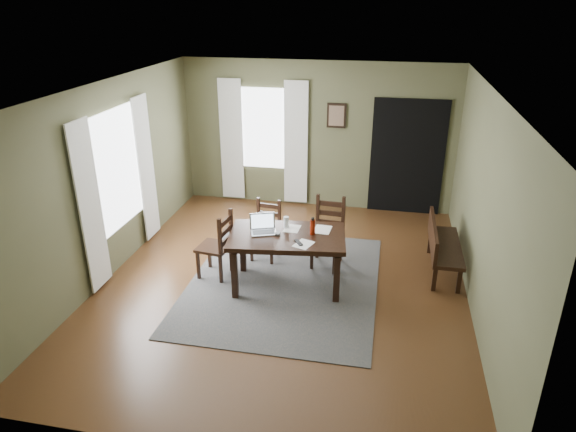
% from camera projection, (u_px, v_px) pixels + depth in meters
% --- Properties ---
extents(ground, '(5.00, 6.00, 0.01)m').
position_uv_depth(ground, '(284.00, 283.00, 7.25)').
color(ground, '#492C16').
extents(room_shell, '(5.02, 6.02, 2.71)m').
position_uv_depth(room_shell, '(283.00, 160.00, 6.53)').
color(room_shell, brown).
rests_on(room_shell, ground).
extents(rug, '(2.60, 3.20, 0.01)m').
position_uv_depth(rug, '(284.00, 282.00, 7.25)').
color(rug, '#404040').
rests_on(rug, ground).
extents(dining_table, '(1.65, 1.12, 0.77)m').
position_uv_depth(dining_table, '(287.00, 241.00, 6.91)').
color(dining_table, black).
rests_on(dining_table, rug).
extents(chair_end, '(0.48, 0.48, 0.99)m').
position_uv_depth(chair_end, '(217.00, 246.00, 7.24)').
color(chair_end, black).
rests_on(chair_end, rug).
extents(chair_back_left, '(0.44, 0.44, 0.90)m').
position_uv_depth(chair_back_left, '(266.00, 231.00, 7.79)').
color(chair_back_left, black).
rests_on(chair_back_left, rug).
extents(chair_back_right, '(0.48, 0.49, 1.03)m').
position_uv_depth(chair_back_right, '(328.00, 233.00, 7.57)').
color(chair_back_right, black).
rests_on(chair_back_right, rug).
extents(bench, '(0.43, 1.33, 0.75)m').
position_uv_depth(bench, '(441.00, 243.00, 7.39)').
color(bench, black).
rests_on(bench, ground).
extents(laptop, '(0.42, 0.38, 0.24)m').
position_uv_depth(laptop, '(263.00, 227.00, 6.95)').
color(laptop, '#B7B7BC').
rests_on(laptop, dining_table).
extents(computer_mouse, '(0.07, 0.11, 0.03)m').
position_uv_depth(computer_mouse, '(278.00, 234.00, 6.86)').
color(computer_mouse, '#3F3F42').
rests_on(computer_mouse, dining_table).
extents(tv_remote, '(0.14, 0.18, 0.02)m').
position_uv_depth(tv_remote, '(299.00, 242.00, 6.64)').
color(tv_remote, black).
rests_on(tv_remote, dining_table).
extents(drinking_glass, '(0.10, 0.10, 0.16)m').
position_uv_depth(drinking_glass, '(286.00, 222.00, 7.05)').
color(drinking_glass, silver).
rests_on(drinking_glass, dining_table).
extents(water_bottle, '(0.08, 0.08, 0.24)m').
position_uv_depth(water_bottle, '(313.00, 227.00, 6.84)').
color(water_bottle, '#97210B').
rests_on(water_bottle, dining_table).
extents(paper_b, '(0.29, 0.32, 0.00)m').
position_uv_depth(paper_b, '(304.00, 244.00, 6.61)').
color(paper_b, white).
rests_on(paper_b, dining_table).
extents(paper_c, '(0.22, 0.28, 0.00)m').
position_uv_depth(paper_c, '(292.00, 229.00, 7.05)').
color(paper_c, white).
rests_on(paper_c, dining_table).
extents(paper_d, '(0.24, 0.30, 0.00)m').
position_uv_depth(paper_d, '(323.00, 230.00, 7.02)').
color(paper_d, white).
rests_on(paper_d, dining_table).
extents(window_left, '(0.01, 1.30, 1.70)m').
position_uv_depth(window_left, '(117.00, 170.00, 7.30)').
color(window_left, white).
rests_on(window_left, ground).
extents(window_back, '(1.00, 0.01, 1.50)m').
position_uv_depth(window_back, '(263.00, 129.00, 9.52)').
color(window_back, white).
rests_on(window_back, ground).
extents(curtain_left_near, '(0.03, 0.48, 2.30)m').
position_uv_depth(curtain_left_near, '(90.00, 208.00, 6.65)').
color(curtain_left_near, silver).
rests_on(curtain_left_near, ground).
extents(curtain_left_far, '(0.03, 0.48, 2.30)m').
position_uv_depth(curtain_left_far, '(146.00, 169.00, 8.13)').
color(curtain_left_far, silver).
rests_on(curtain_left_far, ground).
extents(curtain_back_left, '(0.44, 0.03, 2.30)m').
position_uv_depth(curtain_back_left, '(232.00, 140.00, 9.71)').
color(curtain_back_left, silver).
rests_on(curtain_back_left, ground).
extents(curtain_back_right, '(0.44, 0.03, 2.30)m').
position_uv_depth(curtain_back_right, '(296.00, 144.00, 9.49)').
color(curtain_back_right, silver).
rests_on(curtain_back_right, ground).
extents(framed_picture, '(0.34, 0.03, 0.44)m').
position_uv_depth(framed_picture, '(336.00, 116.00, 9.16)').
color(framed_picture, black).
rests_on(framed_picture, ground).
extents(doorway_back, '(1.30, 0.03, 2.10)m').
position_uv_depth(doorway_back, '(407.00, 157.00, 9.21)').
color(doorway_back, black).
rests_on(doorway_back, ground).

